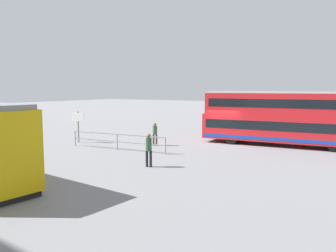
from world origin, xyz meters
TOP-DOWN VIEW (x-y plane):
  - ground_plane at (0.00, 0.00)m, footprint 160.00×160.00m
  - double_decker_bus at (-4.22, -1.30)m, footprint 12.03×3.39m
  - pedestrian_near_railing at (3.87, 3.53)m, footprint 0.40×0.40m
  - pedestrian_crossing at (0.39, 9.38)m, footprint 0.37×0.37m
  - pedestrian_railing at (5.11, 6.27)m, footprint 7.33×0.71m
  - info_sign at (9.71, 5.35)m, footprint 1.14×0.19m

SIDE VIEW (x-z plane):
  - ground_plane at x=0.00m, z-range 0.00..0.00m
  - pedestrian_railing at x=5.11m, z-range 0.20..1.28m
  - pedestrian_near_railing at x=3.87m, z-range 0.13..1.79m
  - pedestrian_crossing at x=0.39m, z-range 0.14..1.92m
  - info_sign at x=9.71m, z-range 0.47..2.84m
  - double_decker_bus at x=-4.22m, z-range 0.06..3.95m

